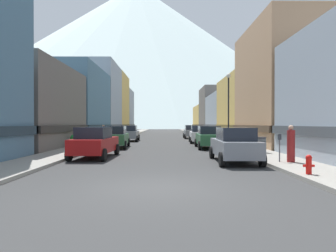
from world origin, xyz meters
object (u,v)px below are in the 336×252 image
at_px(car_right_1, 209,137).
at_px(car_right_3, 191,132).
at_px(streetlamp_right, 229,99).
at_px(car_right_2, 199,134).
at_px(car_left_2, 130,133).
at_px(potted_plant_0, 74,140).
at_px(pedestrian_0, 103,133).
at_px(parking_meter_near, 280,144).
at_px(pedestrian_2, 291,145).
at_px(fire_hydrant_near, 309,164).
at_px(pedestrian_1, 81,138).
at_px(car_left_1, 115,137).
at_px(car_right_0, 235,145).
at_px(potted_plant_1, 247,142).
at_px(car_left_0, 95,142).
at_px(trash_bin_right, 261,145).

bearing_deg(car_right_1, car_right_3, 90.00).
bearing_deg(streetlamp_right, car_right_2, 103.00).
xyz_separation_m(car_left_2, potted_plant_0, (-3.20, -9.80, -0.24)).
bearing_deg(car_left_2, pedestrian_0, -134.86).
xyz_separation_m(car_left_2, car_right_2, (7.60, -3.03, 0.00)).
relative_size(car_right_2, pedestrian_0, 2.61).
bearing_deg(parking_meter_near, potted_plant_0, 143.87).
xyz_separation_m(car_right_2, potted_plant_0, (-10.80, -6.77, -0.24)).
bearing_deg(pedestrian_2, car_right_2, 98.61).
bearing_deg(fire_hydrant_near, pedestrian_0, 120.25).
xyz_separation_m(fire_hydrant_near, potted_plant_0, (-12.45, 12.73, 0.14)).
bearing_deg(parking_meter_near, fire_hydrant_near, -95.01).
distance_m(potted_plant_0, pedestrian_1, 1.14).
relative_size(car_right_1, pedestrian_0, 2.59).
height_order(car_left_2, car_right_1, same).
height_order(car_left_1, car_right_0, same).
bearing_deg(car_right_1, potted_plant_1, 9.86).
distance_m(car_left_0, car_right_1, 9.99).
distance_m(car_left_1, potted_plant_1, 10.81).
relative_size(potted_plant_0, potted_plant_1, 1.34).
bearing_deg(car_right_2, streetlamp_right, -77.00).
relative_size(car_left_2, potted_plant_0, 4.58).
xyz_separation_m(car_left_2, parking_meter_near, (9.55, -19.11, 0.11)).
bearing_deg(car_right_2, car_right_3, 89.98).
xyz_separation_m(car_right_1, pedestrian_1, (-10.05, -0.94, -0.03)).
distance_m(car_left_0, car_left_2, 16.18).
distance_m(potted_plant_0, pedestrian_0, 7.38).
bearing_deg(car_right_0, parking_meter_near, -24.47).
relative_size(car_right_3, fire_hydrant_near, 6.27).
relative_size(car_left_0, potted_plant_0, 4.61).
relative_size(car_left_1, car_right_1, 1.01).
bearing_deg(pedestrian_1, car_left_1, 27.90).
bearing_deg(fire_hydrant_near, pedestrian_2, 76.40).
xyz_separation_m(car_right_3, pedestrian_2, (2.45, -25.41, 0.07)).
bearing_deg(car_right_0, pedestrian_2, -22.25).
bearing_deg(potted_plant_0, potted_plant_1, 2.67).
xyz_separation_m(car_left_1, pedestrian_1, (-2.45, -1.30, -0.03)).
xyz_separation_m(car_right_3, pedestrian_1, (-10.05, -16.83, -0.03)).
distance_m(potted_plant_0, potted_plant_1, 14.02).
relative_size(car_left_0, pedestrian_2, 2.55).
distance_m(car_right_1, trash_bin_right, 5.63).
relative_size(car_left_0, car_right_0, 1.01).
relative_size(car_right_0, pedestrian_2, 2.53).
bearing_deg(car_right_2, car_right_1, -89.96).
height_order(car_left_2, streetlamp_right, streetlamp_right).
bearing_deg(streetlamp_right, car_left_1, 177.44).
bearing_deg(streetlamp_right, car_left_0, -144.91).
distance_m(potted_plant_1, streetlamp_right, 3.93).
bearing_deg(pedestrian_2, car_right_3, 95.51).
relative_size(car_right_2, pedestrian_2, 2.55).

